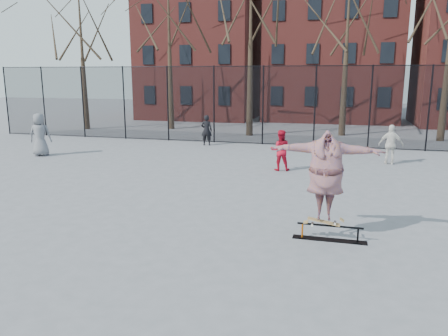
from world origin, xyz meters
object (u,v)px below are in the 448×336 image
(skater, at_px, (326,177))
(bystander_grey, at_px, (40,135))
(bystander_white, at_px, (391,145))
(bystander_black, at_px, (207,130))
(bystander_red, at_px, (280,150))
(skateboard, at_px, (324,222))
(skate_rail, at_px, (330,234))

(skater, xyz_separation_m, bystander_grey, (-12.58, 7.05, -0.46))
(bystander_grey, xyz_separation_m, bystander_white, (14.78, 2.07, -0.15))
(bystander_grey, relative_size, bystander_black, 1.23)
(skater, bearing_deg, bystander_white, 72.94)
(bystander_red, bearing_deg, bystander_black, -58.09)
(skater, relative_size, bystander_grey, 1.25)
(bystander_black, relative_size, bystander_red, 1.01)
(skateboard, relative_size, skater, 0.32)
(skater, height_order, bystander_red, skater)
(bystander_grey, bearing_deg, skateboard, 131.68)
(skate_rail, relative_size, skateboard, 2.11)
(bystander_red, relative_size, bystander_white, 0.96)
(skateboard, xyz_separation_m, bystander_white, (2.20, 9.12, 0.40))
(bystander_white, bearing_deg, bystander_black, -14.54)
(bystander_grey, height_order, bystander_black, bystander_grey)
(bystander_white, bearing_deg, skateboard, 79.42)
(bystander_black, bearing_deg, bystander_grey, 30.83)
(skater, relative_size, bystander_white, 1.49)
(skate_rail, relative_size, bystander_red, 1.04)
(skateboard, xyz_separation_m, bystander_grey, (-12.58, 7.05, 0.55))
(skater, xyz_separation_m, bystander_red, (-1.91, 6.82, -0.64))
(skateboard, bearing_deg, skate_rail, -0.00)
(bystander_grey, height_order, bystander_red, bystander_grey)
(skater, bearing_deg, bystander_black, 114.84)
(skateboard, relative_size, bystander_white, 0.47)
(bystander_red, height_order, bystander_white, bystander_white)
(skate_rail, height_order, bystander_grey, bystander_grey)
(skater, xyz_separation_m, bystander_white, (2.20, 9.12, -0.61))
(skateboard, distance_m, bystander_white, 9.39)
(skater, bearing_deg, skate_rail, -3.51)
(skate_rail, height_order, bystander_white, bystander_white)
(skater, bearing_deg, skateboard, 0.00)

